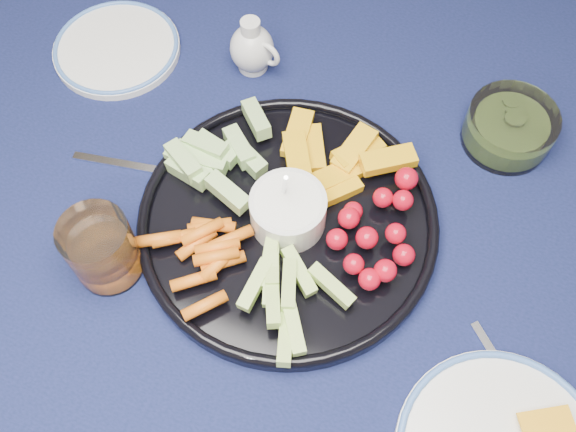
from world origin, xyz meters
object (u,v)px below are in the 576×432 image
at_px(crudite_platter, 286,217).
at_px(juice_tumbler, 103,251).
at_px(pickle_bowl, 509,129).
at_px(creamer_pitcher, 252,48).
at_px(side_plate_extra, 117,48).
at_px(dining_table, 322,227).

distance_m(crudite_platter, juice_tumbler, 0.24).
bearing_deg(pickle_bowl, creamer_pitcher, -177.80).
height_order(juice_tumbler, side_plate_extra, juice_tumbler).
height_order(crudite_platter, creamer_pitcher, crudite_platter).
xyz_separation_m(creamer_pitcher, pickle_bowl, (0.39, 0.02, -0.01)).
xyz_separation_m(creamer_pitcher, side_plate_extra, (-0.21, -0.06, -0.03)).
xyz_separation_m(crudite_platter, side_plate_extra, (-0.37, 0.18, -0.01)).
distance_m(dining_table, side_plate_extra, 0.43).
bearing_deg(dining_table, side_plate_extra, 163.11).
xyz_separation_m(dining_table, crudite_platter, (-0.03, -0.06, 0.11)).
bearing_deg(side_plate_extra, crudite_platter, -26.34).
relative_size(pickle_bowl, juice_tumbler, 1.23).
height_order(pickle_bowl, juice_tumbler, juice_tumbler).
distance_m(crudite_platter, pickle_bowl, 0.35).
relative_size(dining_table, crudite_platter, 4.19).
bearing_deg(side_plate_extra, dining_table, -16.89).
distance_m(dining_table, juice_tumbler, 0.33).
xyz_separation_m(dining_table, juice_tumbler, (-0.22, -0.20, 0.13)).
bearing_deg(side_plate_extra, creamer_pitcher, 14.95).
bearing_deg(side_plate_extra, pickle_bowl, 6.74).
height_order(crudite_platter, pickle_bowl, crudite_platter).
xyz_separation_m(crudite_platter, juice_tumbler, (-0.19, -0.14, 0.02)).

